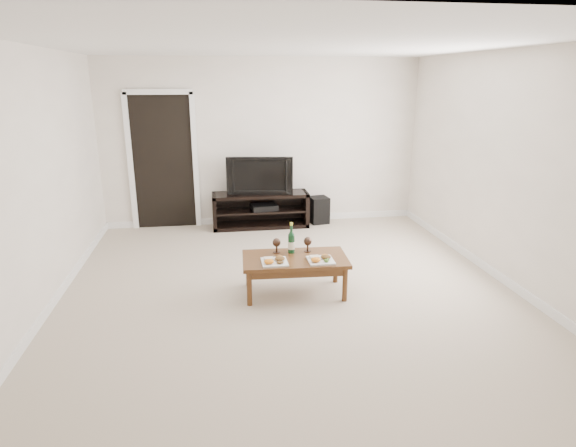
# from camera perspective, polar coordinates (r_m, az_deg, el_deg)

# --- Properties ---
(floor) EXTENTS (5.50, 5.50, 0.00)m
(floor) POSITION_cam_1_polar(r_m,az_deg,el_deg) (5.43, 0.17, -8.07)
(floor) COLOR #B9AA95
(floor) RESTS_ON ground
(back_wall) EXTENTS (5.00, 0.04, 2.60)m
(back_wall) POSITION_cam_1_polar(r_m,az_deg,el_deg) (7.73, -3.04, 9.52)
(back_wall) COLOR white
(back_wall) RESTS_ON ground
(ceiling) EXTENTS (5.00, 5.50, 0.04)m
(ceiling) POSITION_cam_1_polar(r_m,az_deg,el_deg) (4.93, 0.20, 20.73)
(ceiling) COLOR white
(ceiling) RESTS_ON back_wall
(doorway) EXTENTS (0.90, 0.02, 2.05)m
(doorway) POSITION_cam_1_polar(r_m,az_deg,el_deg) (7.74, -14.56, 6.96)
(doorway) COLOR black
(doorway) RESTS_ON ground
(media_console) EXTENTS (1.51, 0.45, 0.55)m
(media_console) POSITION_cam_1_polar(r_m,az_deg,el_deg) (7.66, -3.27, 1.62)
(media_console) COLOR black
(media_console) RESTS_ON ground
(television) EXTENTS (1.03, 0.27, 0.59)m
(television) POSITION_cam_1_polar(r_m,az_deg,el_deg) (7.53, -3.35, 5.80)
(television) COLOR black
(television) RESTS_ON media_console
(av_receiver) EXTENTS (0.44, 0.35, 0.08)m
(av_receiver) POSITION_cam_1_polar(r_m,az_deg,el_deg) (7.64, -2.85, 1.98)
(av_receiver) COLOR black
(av_receiver) RESTS_ON media_console
(subwoofer) EXTENTS (0.33, 0.33, 0.43)m
(subwoofer) POSITION_cam_1_polar(r_m,az_deg,el_deg) (7.89, 3.66, 1.62)
(subwoofer) COLOR black
(subwoofer) RESTS_ON ground
(coffee_table) EXTENTS (1.16, 0.67, 0.42)m
(coffee_table) POSITION_cam_1_polar(r_m,az_deg,el_deg) (5.31, 0.82, -6.16)
(coffee_table) COLOR #532E17
(coffee_table) RESTS_ON ground
(plate_left) EXTENTS (0.27, 0.27, 0.07)m
(plate_left) POSITION_cam_1_polar(r_m,az_deg,el_deg) (5.07, -1.62, -4.34)
(plate_left) COLOR white
(plate_left) RESTS_ON coffee_table
(plate_right) EXTENTS (0.27, 0.27, 0.07)m
(plate_right) POSITION_cam_1_polar(r_m,az_deg,el_deg) (5.13, 3.89, -4.12)
(plate_right) COLOR white
(plate_right) RESTS_ON coffee_table
(wine_bottle) EXTENTS (0.07, 0.07, 0.35)m
(wine_bottle) POSITION_cam_1_polar(r_m,az_deg,el_deg) (5.32, 0.40, -1.70)
(wine_bottle) COLOR #0E351A
(wine_bottle) RESTS_ON coffee_table
(goblet_left) EXTENTS (0.09, 0.09, 0.17)m
(goblet_left) POSITION_cam_1_polar(r_m,az_deg,el_deg) (5.35, -1.36, -2.62)
(goblet_left) COLOR #34241C
(goblet_left) RESTS_ON coffee_table
(goblet_right) EXTENTS (0.09, 0.09, 0.17)m
(goblet_right) POSITION_cam_1_polar(r_m,az_deg,el_deg) (5.39, 2.35, -2.47)
(goblet_right) COLOR #34241C
(goblet_right) RESTS_ON coffee_table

